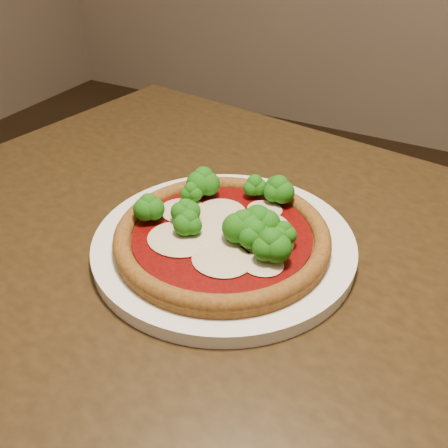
% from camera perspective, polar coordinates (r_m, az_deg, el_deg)
% --- Properties ---
extents(floor, '(4.00, 4.00, 0.00)m').
position_cam_1_polar(floor, '(1.35, -4.88, -23.76)').
color(floor, black).
rests_on(floor, ground).
extents(dining_table, '(1.29, 1.05, 0.75)m').
position_cam_1_polar(dining_table, '(0.66, 3.30, -13.18)').
color(dining_table, black).
rests_on(dining_table, floor).
extents(plate, '(0.34, 0.34, 0.02)m').
position_cam_1_polar(plate, '(0.64, -0.00, -2.27)').
color(plate, silver).
rests_on(plate, dining_table).
extents(pizza, '(0.27, 0.27, 0.06)m').
position_cam_1_polar(pizza, '(0.62, 0.09, -0.62)').
color(pizza, brown).
rests_on(pizza, plate).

